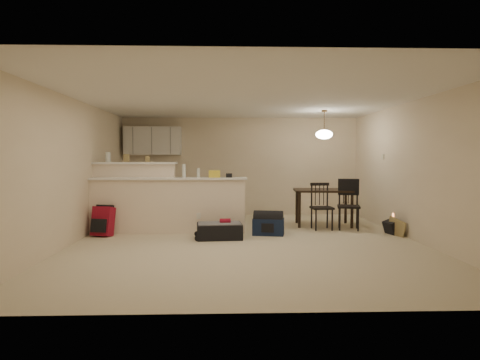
{
  "coord_description": "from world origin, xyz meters",
  "views": [
    {
      "loc": [
        -0.37,
        -7.48,
        1.48
      ],
      "look_at": [
        -0.1,
        0.7,
        1.05
      ],
      "focal_mm": 32.0,
      "sensor_mm": 36.0,
      "label": 1
    }
  ],
  "objects_px": {
    "suitcase": "(219,231)",
    "black_daypack": "(393,227)",
    "pendant_lamp": "(324,134)",
    "dining_chair_near": "(322,206)",
    "navy_duffel": "(268,227)",
    "red_backpack": "(103,221)",
    "dining_table": "(323,194)",
    "dining_chair_far": "(349,205)"
  },
  "relations": [
    {
      "from": "pendant_lamp",
      "to": "suitcase",
      "type": "relative_size",
      "value": 0.76
    },
    {
      "from": "red_backpack",
      "to": "black_daypack",
      "type": "xyz_separation_m",
      "value": [
        5.54,
        0.0,
        -0.14
      ]
    },
    {
      "from": "suitcase",
      "to": "dining_chair_near",
      "type": "bearing_deg",
      "value": 19.11
    },
    {
      "from": "red_backpack",
      "to": "pendant_lamp",
      "type": "bearing_deg",
      "value": 28.73
    },
    {
      "from": "dining_chair_near",
      "to": "red_backpack",
      "type": "bearing_deg",
      "value": -176.75
    },
    {
      "from": "dining_table",
      "to": "dining_chair_far",
      "type": "height_order",
      "value": "dining_chair_far"
    },
    {
      "from": "suitcase",
      "to": "black_daypack",
      "type": "relative_size",
      "value": 2.68
    },
    {
      "from": "dining_chair_near",
      "to": "dining_chair_far",
      "type": "height_order",
      "value": "dining_chair_far"
    },
    {
      "from": "red_backpack",
      "to": "black_daypack",
      "type": "height_order",
      "value": "red_backpack"
    },
    {
      "from": "navy_duffel",
      "to": "black_daypack",
      "type": "bearing_deg",
      "value": 10.98
    },
    {
      "from": "dining_chair_near",
      "to": "navy_duffel",
      "type": "relative_size",
      "value": 1.63
    },
    {
      "from": "dining_chair_near",
      "to": "black_daypack",
      "type": "relative_size",
      "value": 3.16
    },
    {
      "from": "pendant_lamp",
      "to": "black_daypack",
      "type": "bearing_deg",
      "value": -45.06
    },
    {
      "from": "dining_chair_near",
      "to": "red_backpack",
      "type": "xyz_separation_m",
      "value": [
        -4.29,
        -0.58,
        -0.2
      ]
    },
    {
      "from": "dining_chair_far",
      "to": "navy_duffel",
      "type": "height_order",
      "value": "dining_chair_far"
    },
    {
      "from": "dining_chair_far",
      "to": "navy_duffel",
      "type": "relative_size",
      "value": 1.74
    },
    {
      "from": "suitcase",
      "to": "navy_duffel",
      "type": "distance_m",
      "value": 0.99
    },
    {
      "from": "dining_chair_near",
      "to": "suitcase",
      "type": "xyz_separation_m",
      "value": [
        -2.09,
        -0.92,
        -0.34
      ]
    },
    {
      "from": "dining_chair_far",
      "to": "navy_duffel",
      "type": "distance_m",
      "value": 1.82
    },
    {
      "from": "dining_chair_near",
      "to": "suitcase",
      "type": "height_order",
      "value": "dining_chair_near"
    },
    {
      "from": "red_backpack",
      "to": "suitcase",
      "type": "bearing_deg",
      "value": 5.98
    },
    {
      "from": "dining_table",
      "to": "black_daypack",
      "type": "height_order",
      "value": "dining_table"
    },
    {
      "from": "dining_chair_near",
      "to": "black_daypack",
      "type": "distance_m",
      "value": 1.42
    },
    {
      "from": "navy_duffel",
      "to": "black_daypack",
      "type": "distance_m",
      "value": 2.41
    },
    {
      "from": "dining_table",
      "to": "dining_chair_far",
      "type": "relative_size",
      "value": 1.31
    },
    {
      "from": "dining_table",
      "to": "black_daypack",
      "type": "relative_size",
      "value": 4.4
    },
    {
      "from": "black_daypack",
      "to": "dining_table",
      "type": "bearing_deg",
      "value": 32.14
    },
    {
      "from": "dining_table",
      "to": "dining_chair_far",
      "type": "xyz_separation_m",
      "value": [
        0.4,
        -0.55,
        -0.19
      ]
    },
    {
      "from": "suitcase",
      "to": "red_backpack",
      "type": "relative_size",
      "value": 1.48
    },
    {
      "from": "dining_table",
      "to": "navy_duffel",
      "type": "distance_m",
      "value": 1.79
    },
    {
      "from": "navy_duffel",
      "to": "black_daypack",
      "type": "height_order",
      "value": "navy_duffel"
    },
    {
      "from": "suitcase",
      "to": "black_daypack",
      "type": "height_order",
      "value": "suitcase"
    },
    {
      "from": "suitcase",
      "to": "dining_chair_far",
      "type": "bearing_deg",
      "value": 13.97
    },
    {
      "from": "suitcase",
      "to": "red_backpack",
      "type": "distance_m",
      "value": 2.23
    },
    {
      "from": "dining_table",
      "to": "pendant_lamp",
      "type": "height_order",
      "value": "pendant_lamp"
    },
    {
      "from": "dining_table",
      "to": "pendant_lamp",
      "type": "relative_size",
      "value": 2.15
    },
    {
      "from": "dining_table",
      "to": "black_daypack",
      "type": "bearing_deg",
      "value": -40.2
    },
    {
      "from": "dining_chair_near",
      "to": "red_backpack",
      "type": "height_order",
      "value": "dining_chair_near"
    },
    {
      "from": "dining_table",
      "to": "red_backpack",
      "type": "height_order",
      "value": "dining_table"
    },
    {
      "from": "dining_chair_near",
      "to": "navy_duffel",
      "type": "bearing_deg",
      "value": -157.92
    },
    {
      "from": "pendant_lamp",
      "to": "dining_chair_near",
      "type": "bearing_deg",
      "value": -106.17
    },
    {
      "from": "suitcase",
      "to": "black_daypack",
      "type": "bearing_deg",
      "value": 1.2
    }
  ]
}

